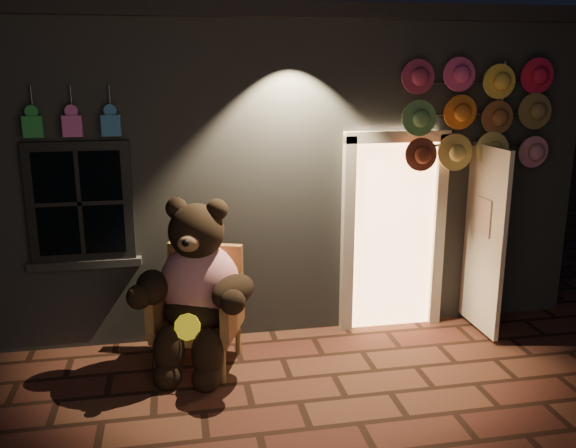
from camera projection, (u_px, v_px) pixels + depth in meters
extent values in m
plane|color=brown|center=(300.00, 402.00, 5.32)|extent=(60.00, 60.00, 0.00)
cube|color=slate|center=(242.00, 153.00, 8.71)|extent=(7.00, 5.00, 3.30)
cube|color=black|center=(240.00, 26.00, 8.29)|extent=(7.30, 5.30, 0.16)
cube|color=black|center=(80.00, 202.00, 5.97)|extent=(1.00, 0.10, 1.20)
cube|color=black|center=(80.00, 203.00, 5.95)|extent=(0.82, 0.06, 1.02)
cube|color=slate|center=(86.00, 263.00, 6.13)|extent=(1.10, 0.14, 0.08)
cube|color=#F6AF6E|center=(392.00, 234.00, 6.71)|extent=(0.92, 0.10, 2.10)
cube|color=beige|center=(348.00, 238.00, 6.58)|extent=(0.12, 0.12, 2.20)
cube|color=beige|center=(438.00, 233.00, 6.77)|extent=(0.12, 0.12, 2.20)
cube|color=beige|center=(398.00, 137.00, 6.41)|extent=(1.16, 0.12, 0.12)
cube|color=beige|center=(484.00, 239.00, 6.51)|extent=(0.05, 0.80, 2.00)
cube|color=green|center=(33.00, 127.00, 5.65)|extent=(0.18, 0.07, 0.20)
cylinder|color=#59595E|center=(32.00, 99.00, 5.64)|extent=(0.02, 0.02, 0.25)
cube|color=#D256AC|center=(73.00, 126.00, 5.71)|extent=(0.18, 0.07, 0.20)
cylinder|color=#59595E|center=(71.00, 99.00, 5.71)|extent=(0.02, 0.02, 0.25)
cube|color=teal|center=(111.00, 125.00, 5.78)|extent=(0.18, 0.07, 0.20)
cylinder|color=#59595E|center=(110.00, 98.00, 5.77)|extent=(0.02, 0.02, 0.25)
cube|color=#A47D3F|center=(198.00, 327.00, 5.88)|extent=(0.94, 0.91, 0.11)
cube|color=#A47D3F|center=(206.00, 280.00, 6.10)|extent=(0.74, 0.33, 0.75)
cube|color=#A47D3F|center=(161.00, 305.00, 5.86)|extent=(0.30, 0.63, 0.43)
cube|color=#A47D3F|center=(233.00, 310.00, 5.76)|extent=(0.30, 0.63, 0.43)
cylinder|color=#A47D3F|center=(156.00, 361.00, 5.70)|extent=(0.05, 0.05, 0.34)
cylinder|color=#A47D3F|center=(223.00, 365.00, 5.61)|extent=(0.05, 0.05, 0.34)
cylinder|color=#A47D3F|center=(177.00, 334.00, 6.27)|extent=(0.05, 0.05, 0.34)
cylinder|color=#A47D3F|center=(238.00, 338.00, 6.18)|extent=(0.05, 0.05, 0.34)
ellipsoid|color=#A91222|center=(200.00, 283.00, 5.84)|extent=(0.94, 0.84, 0.81)
ellipsoid|color=black|center=(198.00, 310.00, 5.81)|extent=(0.78, 0.72, 0.38)
sphere|color=black|center=(196.00, 231.00, 5.65)|extent=(0.67, 0.67, 0.52)
sphere|color=black|center=(176.00, 208.00, 5.66)|extent=(0.20, 0.20, 0.20)
sphere|color=black|center=(217.00, 210.00, 5.60)|extent=(0.20, 0.20, 0.20)
ellipsoid|color=olive|center=(189.00, 243.00, 5.43)|extent=(0.24, 0.20, 0.16)
ellipsoid|color=black|center=(152.00, 287.00, 5.64)|extent=(0.30, 0.53, 0.30)
ellipsoid|color=black|center=(233.00, 291.00, 5.53)|extent=(0.57, 0.60, 0.30)
ellipsoid|color=black|center=(169.00, 351.00, 5.58)|extent=(0.30, 0.30, 0.50)
ellipsoid|color=black|center=(208.00, 354.00, 5.52)|extent=(0.30, 0.30, 0.50)
sphere|color=black|center=(168.00, 375.00, 5.56)|extent=(0.27, 0.27, 0.27)
sphere|color=black|center=(206.00, 378.00, 5.51)|extent=(0.27, 0.27, 0.27)
cylinder|color=yellow|center=(187.00, 327.00, 5.49)|extent=(0.27, 0.18, 0.24)
cylinder|color=#59595E|center=(494.00, 197.00, 6.73)|extent=(0.04, 0.04, 2.89)
cylinder|color=#59595E|center=(477.00, 83.00, 6.34)|extent=(1.29, 0.03, 0.03)
cylinder|color=#59595E|center=(474.00, 114.00, 6.42)|extent=(1.29, 0.03, 0.03)
cylinder|color=#59595E|center=(472.00, 145.00, 6.50)|extent=(1.29, 0.03, 0.03)
cylinder|color=#A93054|center=(419.00, 78.00, 6.15)|extent=(0.36, 0.11, 0.37)
cylinder|color=#EA4B89|center=(460.00, 78.00, 6.20)|extent=(0.36, 0.11, 0.37)
cylinder|color=yellow|center=(500.00, 78.00, 6.25)|extent=(0.36, 0.11, 0.37)
cylinder|color=red|center=(535.00, 78.00, 6.39)|extent=(0.36, 0.11, 0.37)
cylinder|color=#5E9554|center=(419.00, 116.00, 6.22)|extent=(0.36, 0.11, 0.37)
cylinder|color=orange|center=(459.00, 115.00, 6.27)|extent=(0.36, 0.11, 0.37)
cylinder|color=#9A5C30|center=(494.00, 114.00, 6.40)|extent=(0.36, 0.11, 0.37)
cylinder|color=olive|center=(533.00, 114.00, 6.45)|extent=(0.36, 0.11, 0.37)
cylinder|color=brown|center=(418.00, 153.00, 6.28)|extent=(0.36, 0.11, 0.37)
cylinder|color=#CEB859|center=(454.00, 151.00, 6.42)|extent=(0.36, 0.11, 0.37)
cylinder|color=#E6CF66|center=(493.00, 150.00, 6.47)|extent=(0.36, 0.11, 0.37)
cylinder|color=#CF7A8D|center=(531.00, 150.00, 6.52)|extent=(0.36, 0.11, 0.37)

